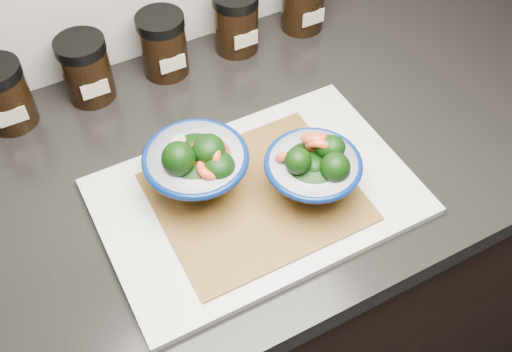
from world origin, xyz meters
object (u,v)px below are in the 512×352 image
cutting_board (257,197)px  spice_jar_a (4,95)px  spice_jar_b (86,69)px  spice_jar_e (303,0)px  bowl_left (197,166)px  spice_jar_d (236,22)px  bowl_right (313,170)px  spice_jar_c (163,45)px

cutting_board → spice_jar_a: (-0.27, 0.33, 0.05)m
spice_jar_b → spice_jar_e: 0.41m
bowl_left → spice_jar_e: size_ratio=1.33×
cutting_board → spice_jar_e: spice_jar_e is taller
bowl_left → spice_jar_e: bowl_left is taller
cutting_board → spice_jar_a: 0.43m
cutting_board → spice_jar_d: size_ratio=3.98×
bowl_right → spice_jar_e: bowl_right is taller
spice_jar_a → cutting_board: bearing=-50.2°
bowl_right → spice_jar_b: 0.42m
bowl_right → spice_jar_d: size_ratio=1.22×
spice_jar_a → spice_jar_b: 0.13m
bowl_left → spice_jar_a: bowl_left is taller
spice_jar_b → spice_jar_e: (0.41, 0.00, 0.00)m
bowl_right → cutting_board: bearing=155.0°
bowl_right → spice_jar_d: (0.06, 0.36, -0.00)m
spice_jar_c → spice_jar_d: same height
spice_jar_e → spice_jar_b: bearing=180.0°
spice_jar_b → spice_jar_c: same height
bowl_right → spice_jar_e: 0.41m
bowl_left → spice_jar_c: bearing=77.3°
spice_jar_a → spice_jar_d: 0.41m
spice_jar_d → bowl_left: bearing=-125.7°
spice_jar_d → spice_jar_e: 0.14m
bowl_right → spice_jar_c: (-0.08, 0.36, -0.00)m
spice_jar_c → spice_jar_e: 0.28m
spice_jar_c → spice_jar_e: size_ratio=1.00×
cutting_board → bowl_right: bearing=-25.0°
cutting_board → bowl_right: 0.10m
spice_jar_d → spice_jar_e: size_ratio=1.00×
bowl_right → spice_jar_b: bowl_right is taller
bowl_left → spice_jar_b: bearing=104.3°
spice_jar_d → spice_jar_e: bearing=0.0°
spice_jar_e → spice_jar_a: bearing=180.0°
spice_jar_d → spice_jar_e: same height
spice_jar_a → spice_jar_d: size_ratio=1.00×
cutting_board → spice_jar_b: spice_jar_b is taller
spice_jar_b → bowl_right: bearing=-59.6°
bowl_left → spice_jar_d: (0.20, 0.28, -0.01)m
bowl_left → spice_jar_a: (-0.21, 0.28, -0.01)m
bowl_left → bowl_right: size_ratio=1.09×
bowl_left → bowl_right: bowl_left is taller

